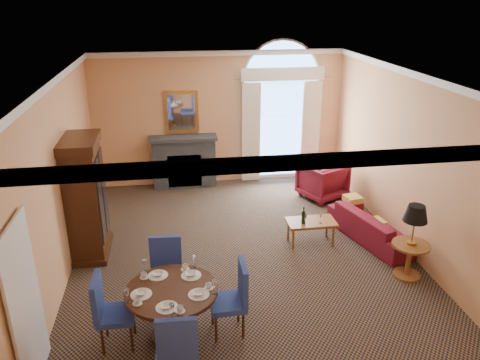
{
  "coord_description": "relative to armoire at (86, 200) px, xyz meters",
  "views": [
    {
      "loc": [
        -1.18,
        -7.18,
        4.43
      ],
      "look_at": [
        0.0,
        0.5,
        1.3
      ],
      "focal_mm": 35.0,
      "sensor_mm": 36.0,
      "label": 1
    }
  ],
  "objects": [
    {
      "name": "ground",
      "position": [
        2.72,
        -0.62,
        -1.05
      ],
      "size": [
        7.5,
        7.5,
        0.0
      ],
      "primitive_type": "plane",
      "color": "black",
      "rests_on": "ground"
    },
    {
      "name": "room_envelope",
      "position": [
        2.69,
        0.04,
        1.46
      ],
      "size": [
        6.04,
        7.52,
        3.45
      ],
      "color": "#E4A46C",
      "rests_on": "ground"
    },
    {
      "name": "armoire",
      "position": [
        0.0,
        0.0,
        0.0
      ],
      "size": [
        0.62,
        1.11,
        2.17
      ],
      "color": "black",
      "rests_on": "ground"
    },
    {
      "name": "dining_table",
      "position": [
        1.43,
        -2.54,
        -0.46
      ],
      "size": [
        1.24,
        1.24,
        0.98
      ],
      "color": "black",
      "rests_on": "ground"
    },
    {
      "name": "dining_chair_north",
      "position": [
        1.37,
        -1.72,
        -0.44
      ],
      "size": [
        0.55,
        0.55,
        1.07
      ],
      "rotation": [
        0.0,
        0.0,
        2.97
      ],
      "color": "navy",
      "rests_on": "ground"
    },
    {
      "name": "dining_chair_south",
      "position": [
        1.47,
        -3.42,
        -0.44
      ],
      "size": [
        0.52,
        0.52,
        1.07
      ],
      "rotation": [
        0.0,
        0.0,
        -0.09
      ],
      "color": "navy",
      "rests_on": "ground"
    },
    {
      "name": "dining_chair_east",
      "position": [
        2.28,
        -2.54,
        -0.44
      ],
      "size": [
        0.5,
        0.49,
        1.07
      ],
      "rotation": [
        0.0,
        0.0,
        1.6
      ],
      "color": "navy",
      "rests_on": "ground"
    },
    {
      "name": "dining_chair_west",
      "position": [
        0.59,
        -2.57,
        -0.44
      ],
      "size": [
        0.5,
        0.49,
        1.07
      ],
      "rotation": [
        0.0,
        0.0,
        -1.59
      ],
      "color": "navy",
      "rests_on": "ground"
    },
    {
      "name": "sofa",
      "position": [
        5.27,
        -0.34,
        -0.76
      ],
      "size": [
        1.29,
        2.09,
        0.57
      ],
      "primitive_type": "imported",
      "rotation": [
        0.0,
        0.0,
        1.86
      ],
      "color": "maroon",
      "rests_on": "ground"
    },
    {
      "name": "armchair",
      "position": [
        4.92,
        1.74,
        -0.63
      ],
      "size": [
        1.2,
        1.21,
        0.84
      ],
      "primitive_type": "imported",
      "rotation": [
        0.0,
        0.0,
        3.57
      ],
      "color": "maroon",
      "rests_on": "ground"
    },
    {
      "name": "coffee_table",
      "position": [
        4.03,
        -0.3,
        -0.62
      ],
      "size": [
        0.91,
        0.5,
        0.79
      ],
      "rotation": [
        0.0,
        0.0,
        -0.0
      ],
      "color": "brown",
      "rests_on": "ground"
    },
    {
      "name": "side_table",
      "position": [
        5.32,
        -1.62,
        -0.22
      ],
      "size": [
        0.61,
        0.61,
        1.27
      ],
      "color": "brown",
      "rests_on": "ground"
    }
  ]
}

